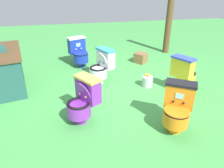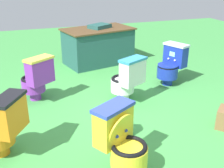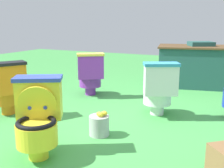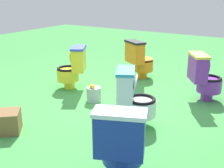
# 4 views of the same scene
# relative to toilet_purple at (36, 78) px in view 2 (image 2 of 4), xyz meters

# --- Properties ---
(ground) EXTENTS (14.00, 14.00, 0.00)m
(ground) POSITION_rel_toilet_purple_xyz_m (0.86, -1.05, -0.37)
(ground) COLOR #429947
(toilet_purple) EXTENTS (0.61, 0.63, 0.73)m
(toilet_purple) POSITION_rel_toilet_purple_xyz_m (0.00, 0.00, 0.00)
(toilet_purple) COLOR purple
(toilet_purple) RESTS_ON ground
(toilet_white) EXTENTS (0.58, 0.62, 0.73)m
(toilet_white) POSITION_rel_toilet_purple_xyz_m (1.32, -0.49, 0.00)
(toilet_white) COLOR white
(toilet_white) RESTS_ON ground
(toilet_orange) EXTENTS (0.63, 0.60, 0.73)m
(toilet_orange) POSITION_rel_toilet_purple_xyz_m (-0.48, -1.33, -0.00)
(toilet_orange) COLOR orange
(toilet_orange) RESTS_ON ground
(toilet_yellow) EXTENTS (0.59, 0.63, 0.73)m
(toilet_yellow) POSITION_rel_toilet_purple_xyz_m (0.63, -2.02, 0.00)
(toilet_yellow) COLOR yellow
(toilet_yellow) RESTS_ON ground
(toilet_blue) EXTENTS (0.61, 0.56, 0.73)m
(toilet_blue) POSITION_rel_toilet_purple_xyz_m (2.34, -0.08, -0.00)
(toilet_blue) COLOR #192D9E
(toilet_blue) RESTS_ON ground
(vendor_table) EXTENTS (1.61, 1.16, 0.85)m
(vendor_table) POSITION_rel_toilet_purple_xyz_m (1.47, 1.54, 0.02)
(vendor_table) COLOR #23514C
(vendor_table) RESTS_ON ground
(lemon_bucket) EXTENTS (0.22, 0.22, 0.28)m
(lemon_bucket) POSITION_rel_toilet_purple_xyz_m (0.92, -1.39, -0.26)
(lemon_bucket) COLOR #B7B7BF
(lemon_bucket) RESTS_ON ground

